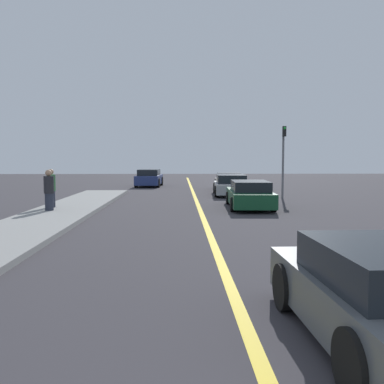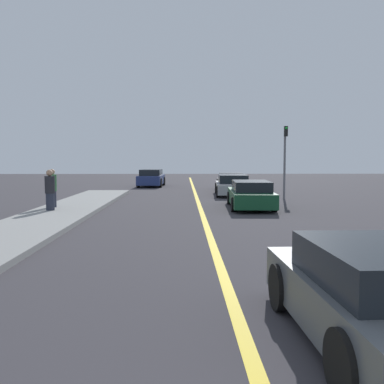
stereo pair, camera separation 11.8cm
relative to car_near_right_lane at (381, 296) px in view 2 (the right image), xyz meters
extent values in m
cube|color=gold|center=(-1.57, 14.05, -0.60)|extent=(0.20, 60.00, 0.01)
cube|color=gray|center=(-7.12, 9.41, -0.53)|extent=(2.60, 26.71, 0.16)
cube|color=#4C5156|center=(0.00, 0.05, -0.12)|extent=(1.94, 3.85, 0.60)
cylinder|color=black|center=(-0.91, 1.20, -0.26)|extent=(0.24, 0.69, 0.68)
cylinder|color=black|center=(-0.84, -1.16, -0.26)|extent=(0.24, 0.69, 0.68)
cube|color=#144728|center=(0.67, 14.11, -0.13)|extent=(1.97, 4.78, 0.61)
cube|color=black|center=(0.67, 13.87, 0.39)|extent=(1.66, 2.66, 0.44)
cylinder|color=black|center=(-0.09, 15.60, -0.30)|extent=(0.25, 0.62, 0.61)
cylinder|color=black|center=(1.57, 15.52, -0.30)|extent=(0.25, 0.62, 0.61)
cylinder|color=black|center=(-0.23, 12.69, -0.30)|extent=(0.25, 0.62, 0.61)
cylinder|color=black|center=(1.43, 12.61, -0.30)|extent=(0.25, 0.62, 0.61)
cube|color=#9E9EA3|center=(0.60, 20.63, -0.14)|extent=(2.08, 4.80, 0.57)
cube|color=black|center=(0.60, 20.39, 0.39)|extent=(1.75, 2.67, 0.49)
cylinder|color=black|center=(-0.20, 22.13, -0.28)|extent=(0.25, 0.67, 0.66)
cylinder|color=black|center=(1.55, 22.04, -0.28)|extent=(0.25, 0.67, 0.66)
cylinder|color=black|center=(-0.35, 19.21, -0.28)|extent=(0.25, 0.67, 0.66)
cylinder|color=black|center=(1.41, 19.13, -0.28)|extent=(0.25, 0.67, 0.66)
cube|color=black|center=(1.01, 25.22, -0.13)|extent=(2.01, 3.95, 0.58)
cube|color=black|center=(1.01, 25.02, 0.37)|extent=(1.70, 2.20, 0.42)
cylinder|color=black|center=(0.22, 26.46, -0.27)|extent=(0.26, 0.68, 0.67)
cylinder|color=black|center=(1.92, 26.36, -0.27)|extent=(0.26, 0.68, 0.67)
cylinder|color=black|center=(0.09, 24.07, -0.27)|extent=(0.26, 0.68, 0.67)
cylinder|color=black|center=(1.79, 23.97, -0.27)|extent=(0.26, 0.68, 0.67)
cube|color=navy|center=(-4.83, 28.81, -0.07)|extent=(1.98, 4.41, 0.69)
cube|color=black|center=(-4.83, 28.59, 0.51)|extent=(1.67, 2.45, 0.46)
cylinder|color=black|center=(-5.61, 30.19, -0.25)|extent=(0.25, 0.72, 0.71)
cylinder|color=black|center=(-3.93, 30.11, -0.25)|extent=(0.25, 0.72, 0.71)
cylinder|color=black|center=(-5.74, 27.51, -0.25)|extent=(0.25, 0.72, 0.71)
cylinder|color=black|center=(-4.06, 27.43, -0.25)|extent=(0.25, 0.72, 0.71)
cylinder|color=#282D3D|center=(-7.59, 12.07, -0.11)|extent=(0.33, 0.33, 0.68)
cylinder|color=#232328|center=(-7.59, 12.07, 0.57)|extent=(0.39, 0.39, 0.68)
sphere|color=tan|center=(-7.59, 12.07, 1.03)|extent=(0.25, 0.25, 0.25)
cylinder|color=#282D3D|center=(-7.81, 13.13, -0.10)|extent=(0.30, 0.30, 0.69)
cylinder|color=#336B3D|center=(-7.81, 13.13, 0.58)|extent=(0.35, 0.35, 0.69)
sphere|color=tan|center=(-7.81, 13.13, 1.04)|extent=(0.23, 0.23, 0.23)
cylinder|color=slate|center=(3.20, 18.38, 1.36)|extent=(0.12, 0.12, 3.94)
cube|color=black|center=(3.20, 18.20, 3.06)|extent=(0.18, 0.18, 0.55)
sphere|color=green|center=(3.20, 18.11, 3.22)|extent=(0.14, 0.14, 0.14)
camera|label=1|loc=(-2.44, -4.84, 1.61)|focal=40.00mm
camera|label=2|loc=(-2.32, -4.85, 1.61)|focal=40.00mm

